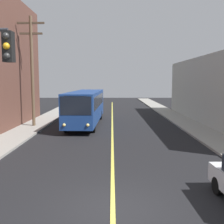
# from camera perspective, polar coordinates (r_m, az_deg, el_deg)

# --- Properties ---
(ground_plane) EXTENTS (120.00, 120.00, 0.00)m
(ground_plane) POSITION_cam_1_polar(r_m,az_deg,el_deg) (9.49, 0.09, -19.54)
(ground_plane) COLOR black
(sidewalk_left) EXTENTS (2.50, 90.00, 0.15)m
(sidewalk_left) POSITION_cam_1_polar(r_m,az_deg,el_deg) (20.31, -21.02, -5.57)
(sidewalk_left) COLOR gray
(sidewalk_left) RESTS_ON ground
(sidewalk_right) EXTENTS (2.50, 90.00, 0.15)m
(sidewalk_right) POSITION_cam_1_polar(r_m,az_deg,el_deg) (20.32, 21.00, -5.56)
(sidewalk_right) COLOR gray
(sidewalk_right) RESTS_ON ground
(lane_stripe_center) EXTENTS (0.16, 60.00, 0.01)m
(lane_stripe_center) POSITION_cam_1_polar(r_m,az_deg,el_deg) (23.90, -0.02, -3.53)
(lane_stripe_center) COLOR #D8CC4C
(lane_stripe_center) RESTS_ON ground
(city_bus) EXTENTS (2.93, 12.22, 3.20)m
(city_bus) POSITION_cam_1_polar(r_m,az_deg,el_deg) (26.24, -5.58, 1.33)
(city_bus) COLOR navy
(city_bus) RESTS_ON ground
(utility_pole_mid) EXTENTS (2.40, 0.28, 9.68)m
(utility_pole_mid) POSITION_cam_1_polar(r_m,az_deg,el_deg) (25.43, -16.57, 9.21)
(utility_pole_mid) COLOR brown
(utility_pole_mid) RESTS_ON sidewalk_left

